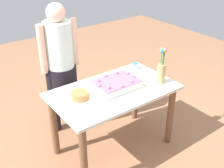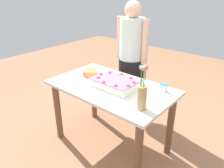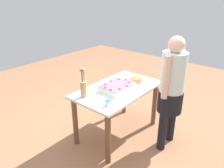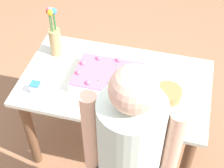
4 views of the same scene
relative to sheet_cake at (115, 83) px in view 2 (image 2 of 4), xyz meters
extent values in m
plane|color=#9C6A4A|center=(0.04, 0.02, -0.77)|extent=(8.00, 8.00, 0.00)
cube|color=silver|center=(0.04, 0.02, -0.06)|extent=(1.24, 0.73, 0.03)
cylinder|color=brown|center=(-0.51, -0.27, -0.42)|extent=(0.07, 0.07, 0.70)
cylinder|color=brown|center=(0.59, -0.27, -0.42)|extent=(0.07, 0.07, 0.70)
cylinder|color=brown|center=(-0.51, 0.31, -0.42)|extent=(0.07, 0.07, 0.70)
cylinder|color=brown|center=(0.59, 0.31, -0.42)|extent=(0.07, 0.07, 0.70)
cube|color=white|center=(0.00, 0.00, -0.01)|extent=(0.44, 0.32, 0.07)
cube|color=pink|center=(0.00, 0.00, 0.03)|extent=(0.43, 0.31, 0.01)
sphere|color=pink|center=(0.20, 0.00, 0.04)|extent=(0.04, 0.04, 0.04)
sphere|color=pink|center=(0.15, 0.09, 0.04)|extent=(0.04, 0.04, 0.04)
sphere|color=pink|center=(0.03, 0.14, 0.04)|extent=(0.04, 0.04, 0.04)
sphere|color=pink|center=(-0.10, 0.12, 0.04)|extent=(0.04, 0.04, 0.04)
sphere|color=pink|center=(-0.19, 0.05, 0.04)|extent=(0.04, 0.04, 0.04)
sphere|color=pink|center=(-0.19, -0.05, 0.04)|extent=(0.04, 0.04, 0.04)
sphere|color=pink|center=(-0.10, -0.12, 0.04)|extent=(0.04, 0.04, 0.04)
sphere|color=pink|center=(0.03, -0.14, 0.04)|extent=(0.04, 0.04, 0.04)
sphere|color=pink|center=(0.15, -0.09, 0.04)|extent=(0.04, 0.04, 0.04)
cone|color=#2D8438|center=(0.02, -0.09, 0.04)|extent=(0.02, 0.02, 0.02)
cone|color=#2D8438|center=(-0.04, -0.08, 0.04)|extent=(0.02, 0.02, 0.02)
cone|color=#2D8438|center=(0.03, 0.08, 0.04)|extent=(0.02, 0.02, 0.02)
cylinder|color=white|center=(-0.42, -0.20, -0.04)|extent=(0.22, 0.22, 0.01)
cube|color=white|center=(-0.42, -0.20, 0.00)|extent=(0.06, 0.06, 0.07)
cube|color=#3077BB|center=(-0.42, -0.20, 0.04)|extent=(0.06, 0.06, 0.01)
cube|color=silver|center=(0.45, 0.22, -0.04)|extent=(0.14, 0.17, 0.00)
cylinder|color=tan|center=(-0.43, 0.19, 0.06)|extent=(0.08, 0.08, 0.20)
cylinder|color=#2D8438|center=(-0.42, 0.19, 0.24)|extent=(0.01, 0.01, 0.15)
sphere|color=#307DC1|center=(-0.42, 0.19, 0.32)|extent=(0.04, 0.04, 0.04)
cylinder|color=#2D8438|center=(-0.43, 0.21, 0.24)|extent=(0.01, 0.01, 0.15)
sphere|color=gold|center=(-0.43, 0.21, 0.32)|extent=(0.03, 0.03, 0.03)
cylinder|color=#2D8438|center=(-0.44, 0.20, 0.24)|extent=(0.01, 0.01, 0.15)
sphere|color=pink|center=(-0.44, 0.20, 0.32)|extent=(0.04, 0.04, 0.04)
cylinder|color=#2D8438|center=(-0.45, 0.18, 0.24)|extent=(0.01, 0.01, 0.15)
sphere|color=red|center=(-0.45, 0.18, 0.32)|extent=(0.03, 0.03, 0.03)
cylinder|color=#2D8438|center=(-0.43, 0.17, 0.24)|extent=(0.01, 0.01, 0.15)
sphere|color=gold|center=(-0.43, 0.17, 0.32)|extent=(0.04, 0.04, 0.04)
cylinder|color=#C27743|center=(0.39, -0.04, -0.01)|extent=(0.17, 0.17, 0.06)
cylinder|color=black|center=(0.40, -0.64, -0.38)|extent=(0.11, 0.11, 0.78)
cylinder|color=black|center=(0.14, -0.64, -0.38)|extent=(0.11, 0.11, 0.78)
cylinder|color=black|center=(0.27, -0.64, -0.11)|extent=(0.31, 0.31, 0.28)
cylinder|color=silver|center=(0.27, -0.64, 0.27)|extent=(0.30, 0.30, 0.52)
sphere|color=beige|center=(0.27, -0.64, 0.62)|extent=(0.20, 0.20, 0.20)
cylinder|color=beige|center=(0.46, -0.64, 0.27)|extent=(0.08, 0.08, 0.52)
cylinder|color=beige|center=(0.09, -0.64, 0.27)|extent=(0.08, 0.08, 0.52)
camera|label=1|loc=(1.49, 1.94, 1.33)|focal=45.00mm
camera|label=2|loc=(-1.25, 1.51, 0.89)|focal=35.00mm
camera|label=3|loc=(-2.10, -1.65, 1.20)|focal=35.00mm
camera|label=4|loc=(0.42, -1.53, 1.57)|focal=55.00mm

